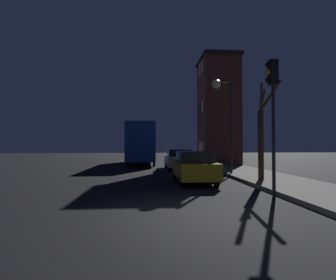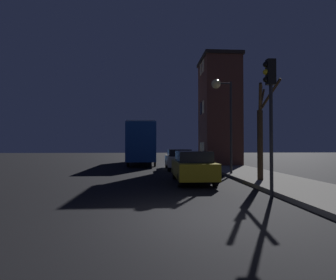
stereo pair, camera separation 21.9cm
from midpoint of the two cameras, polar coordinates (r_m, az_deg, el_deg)
ground_plane at (r=6.82m, az=4.62°, el=-16.59°), size 120.00×120.00×0.00m
brick_building at (r=24.45m, az=10.56°, el=6.31°), size 3.33×4.36×9.66m
streetlamp at (r=16.19m, az=11.32°, el=8.39°), size 1.24×0.55×5.62m
traffic_light at (r=10.07m, az=21.19°, el=8.31°), size 0.43×0.24×4.87m
bare_tree at (r=13.40m, az=19.29°, el=1.74°), size 1.24×2.17×4.77m
bus at (r=25.98m, az=-5.99°, el=-0.15°), size 2.50×10.11×3.89m
car_near_lane at (r=12.93m, az=5.15°, el=-5.72°), size 1.75×4.21×1.54m
car_mid_lane at (r=19.82m, az=1.87°, el=-4.11°), size 1.82×4.65×1.54m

